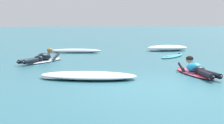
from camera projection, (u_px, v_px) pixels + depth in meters
ground_plane at (101, 52)px, 18.71m from camera, size 120.00×120.00×0.00m
surfer_near at (196, 70)px, 10.96m from camera, size 0.57×2.75×0.54m
surfer_far at (42, 59)px, 14.11m from camera, size 1.69×2.33×0.55m
drifting_surfboard at (172, 56)px, 16.19m from camera, size 1.70×1.99×0.16m
whitewater_front at (167, 48)px, 19.16m from camera, size 2.12×1.06×0.29m
whitewater_back at (88, 76)px, 10.25m from camera, size 2.75×1.79×0.18m
whitewater_far_band at (76, 51)px, 18.02m from camera, size 2.44×0.99×0.19m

